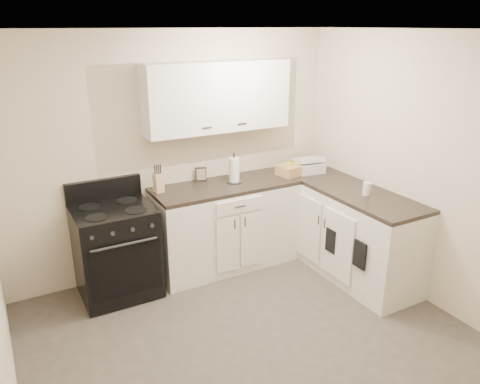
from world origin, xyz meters
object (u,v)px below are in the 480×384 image
stove (117,251)px  knife_block (158,183)px  paper_towel (234,170)px  wicker_basket (293,169)px  countertop_grill (308,167)px

stove → knife_block: (0.51, 0.13, 0.58)m
stove → paper_towel: 1.46m
wicker_basket → countertop_grill: (0.21, -0.00, -0.00)m
stove → knife_block: size_ratio=4.58×
paper_towel → countertop_grill: (0.92, -0.08, -0.08)m
stove → countertop_grill: 2.31m
paper_towel → countertop_grill: 0.93m
paper_towel → wicker_basket: paper_towel is taller
stove → knife_block: 0.78m
knife_block → wicker_basket: knife_block is taller
wicker_basket → countertop_grill: size_ratio=1.13×
stove → paper_towel: (1.32, 0.05, 0.61)m
paper_towel → knife_block: bearing=174.1°
stove → countertop_grill: bearing=-0.7°
wicker_basket → countertop_grill: bearing=-1.2°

